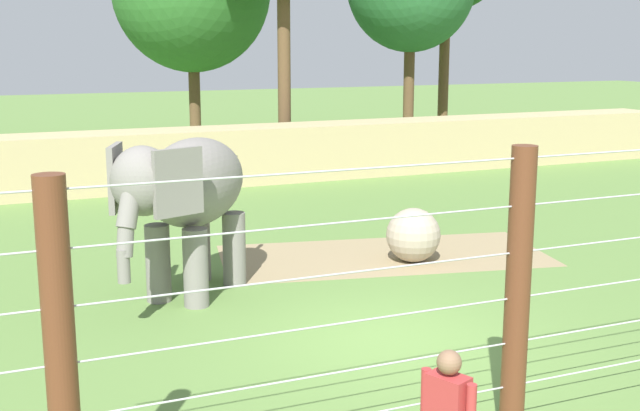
{
  "coord_description": "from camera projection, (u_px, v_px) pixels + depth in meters",
  "views": [
    {
      "loc": [
        -5.33,
        -9.89,
        4.29
      ],
      "look_at": [
        0.23,
        3.19,
        1.4
      ],
      "focal_mm": 45.59,
      "sensor_mm": 36.0,
      "label": 1
    }
  ],
  "objects": [
    {
      "name": "enrichment_ball",
      "position": [
        413.0,
        235.0,
        15.97
      ],
      "size": [
        1.07,
        1.07,
        1.07
      ],
      "primitive_type": "sphere",
      "color": "tan",
      "rests_on": "ground"
    },
    {
      "name": "elephant",
      "position": [
        187.0,
        192.0,
        13.5
      ],
      "size": [
        3.09,
        3.09,
        2.75
      ],
      "color": "gray",
      "rests_on": "ground"
    },
    {
      "name": "ground_plane",
      "position": [
        391.0,
        341.0,
        11.81
      ],
      "size": [
        120.0,
        120.0,
        0.0
      ],
      "primitive_type": "plane",
      "color": "#5B7F3D"
    },
    {
      "name": "cable_fence",
      "position": [
        524.0,
        294.0,
        8.72
      ],
      "size": [
        10.63,
        0.27,
        3.23
      ],
      "color": "brown",
      "rests_on": "ground"
    },
    {
      "name": "embankment_wall",
      "position": [
        173.0,
        159.0,
        24.1
      ],
      "size": [
        36.0,
        1.8,
        1.7
      ],
      "primitive_type": "cube",
      "color": "tan",
      "rests_on": "ground"
    },
    {
      "name": "dirt_patch",
      "position": [
        384.0,
        255.0,
        16.5
      ],
      "size": [
        7.03,
        4.22,
        0.01
      ],
      "primitive_type": "cube",
      "rotation": [
        0.0,
        0.0,
        -0.21
      ],
      "color": "#937F5B",
      "rests_on": "ground"
    }
  ]
}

